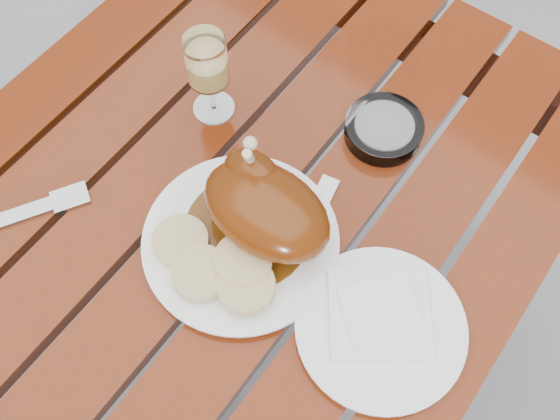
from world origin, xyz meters
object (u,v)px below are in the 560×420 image
object	(u,v)px
table	(218,324)
dinner_plate	(241,242)
side_plate	(380,329)
ashtray	(384,129)
wine_glass	(209,77)

from	to	relation	value
table	dinner_plate	bearing A→B (deg)	34.48
side_plate	ashtray	distance (m)	0.29
side_plate	ashtray	bearing A→B (deg)	121.68
table	dinner_plate	size ratio (longest dim) A/B	4.61
wine_glass	side_plate	xyz separation A→B (m)	(0.38, -0.14, -0.06)
dinner_plate	ashtray	size ratio (longest dim) A/B	2.30
dinner_plate	side_plate	bearing A→B (deg)	2.91
side_plate	ashtray	xyz separation A→B (m)	(-0.15, 0.25, 0.01)
wine_glass	side_plate	size ratio (longest dim) A/B	0.68
dinner_plate	side_plate	distance (m)	0.21
wine_glass	ashtray	world-z (taller)	wine_glass
wine_glass	dinner_plate	bearing A→B (deg)	-41.45
dinner_plate	wine_glass	distance (m)	0.24
dinner_plate	ashtray	distance (m)	0.27
side_plate	ashtray	size ratio (longest dim) A/B	1.88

